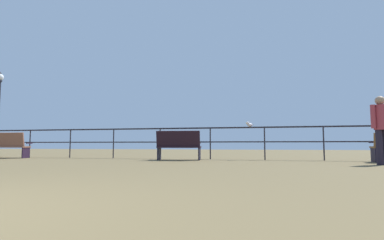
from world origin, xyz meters
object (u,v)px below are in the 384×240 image
bench_far_left (6,144)px  bench_near_left (179,145)px  seagull_on_rail (249,124)px  person_by_bench (381,125)px

bench_far_left → bench_near_left: bench_far_left is taller
bench_near_left → seagull_on_rail: bearing=20.8°
bench_near_left → seagull_on_rail: 2.53m
bench_far_left → person_by_bench: person_by_bench is taller
person_by_bench → seagull_on_rail: size_ratio=5.51×
bench_far_left → seagull_on_rail: (9.08, 0.86, 0.68)m
bench_far_left → seagull_on_rail: bearing=5.4°
bench_far_left → person_by_bench: bearing=-4.8°
bench_near_left → person_by_bench: size_ratio=0.85×
seagull_on_rail → bench_near_left: bearing=-159.2°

